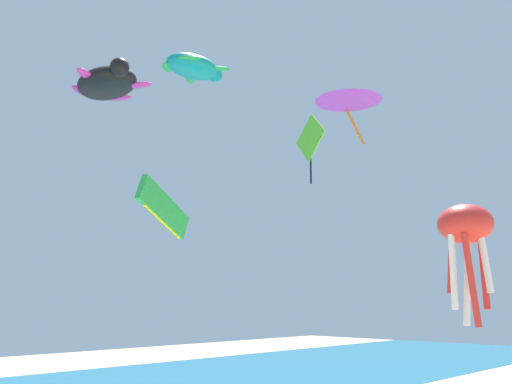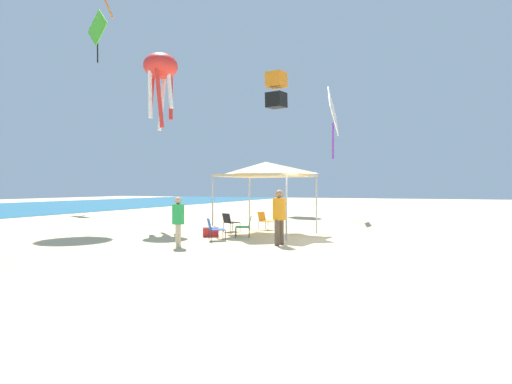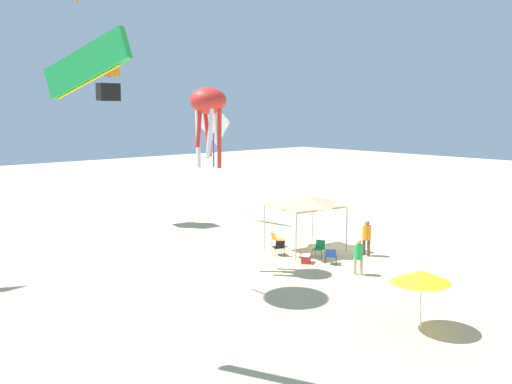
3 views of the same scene
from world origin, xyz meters
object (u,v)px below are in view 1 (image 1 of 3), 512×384
Objects in this scene: kite_diamond_lime at (310,140)px; kite_turtle_teal at (194,67)px; kite_parafoil_green at (164,209)px; kite_turtle_black at (108,83)px; kite_delta_purple at (348,95)px; kite_octopus_red at (466,230)px.

kite_turtle_teal is (-5.56, 5.53, 5.08)m from kite_diamond_lime.
kite_turtle_teal is (11.43, 12.48, 12.55)m from kite_parafoil_green.
kite_turtle_teal is at bearing 128.91° from kite_turtle_black.
kite_turtle_black is at bearing 50.85° from kite_parafoil_green.
kite_turtle_black is 14.37m from kite_diamond_lime.
kite_diamond_lime is at bearing -159.28° from kite_delta_purple.
kite_parafoil_green is at bearing -2.02° from kite_turtle_black.
kite_turtle_black is 19.09m from kite_octopus_red.
kite_parafoil_green is at bearing 124.47° from kite_diamond_lime.
kite_diamond_lime is 1.39× the size of kite_delta_purple.
kite_turtle_black is 11.99m from kite_parafoil_green.
kite_turtle_teal is 1.39× the size of kite_delta_purple.
kite_parafoil_green is at bearing -49.91° from kite_delta_purple.
kite_turtle_teal reaches higher than kite_parafoil_green.
kite_turtle_teal is at bearing 57.40° from kite_diamond_lime.
kite_delta_purple is at bearing -11.85° from kite_octopus_red.
kite_octopus_red is 9.74m from kite_parafoil_green.
kite_octopus_red is (2.63, -16.77, -8.73)m from kite_turtle_black.
kite_diamond_lime reaches higher than kite_delta_purple.
kite_octopus_red is 0.76× the size of kite_turtle_teal.
kite_turtle_black reaches higher than kite_octopus_red.
kite_diamond_lime is at bearing -48.35° from kite_turtle_teal.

